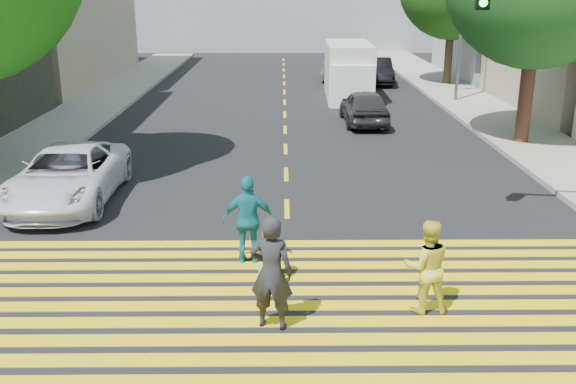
{
  "coord_description": "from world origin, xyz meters",
  "views": [
    {
      "loc": [
        -0.11,
        -8.81,
        5.21
      ],
      "look_at": [
        0.0,
        3.0,
        1.4
      ],
      "focal_mm": 40.0,
      "sensor_mm": 36.0,
      "label": 1
    }
  ],
  "objects_px": {
    "pedestrian_man": "(271,273)",
    "pedestrian_woman": "(427,266)",
    "dark_car_near": "(364,107)",
    "dark_car_parked": "(377,71)",
    "white_van": "(349,73)",
    "pedestrian_extra": "(249,220)",
    "silver_car": "(338,69)",
    "pedestrian_child": "(269,252)",
    "white_sedan": "(68,175)"
  },
  "relations": [
    {
      "from": "pedestrian_woman",
      "to": "pedestrian_child",
      "type": "bearing_deg",
      "value": -25.97
    },
    {
      "from": "pedestrian_man",
      "to": "pedestrian_extra",
      "type": "distance_m",
      "value": 2.57
    },
    {
      "from": "pedestrian_woman",
      "to": "pedestrian_extra",
      "type": "bearing_deg",
      "value": -35.68
    },
    {
      "from": "white_sedan",
      "to": "white_van",
      "type": "relative_size",
      "value": 0.89
    },
    {
      "from": "white_sedan",
      "to": "pedestrian_woman",
      "type": "bearing_deg",
      "value": -37.42
    },
    {
      "from": "pedestrian_man",
      "to": "silver_car",
      "type": "height_order",
      "value": "pedestrian_man"
    },
    {
      "from": "pedestrian_extra",
      "to": "white_sedan",
      "type": "xyz_separation_m",
      "value": [
        -4.72,
        3.76,
        -0.19
      ]
    },
    {
      "from": "pedestrian_man",
      "to": "white_van",
      "type": "bearing_deg",
      "value": -86.3
    },
    {
      "from": "pedestrian_woman",
      "to": "silver_car",
      "type": "bearing_deg",
      "value": -93.67
    },
    {
      "from": "dark_car_near",
      "to": "dark_car_parked",
      "type": "xyz_separation_m",
      "value": [
        2.06,
        10.9,
        0.01
      ]
    },
    {
      "from": "white_sedan",
      "to": "white_van",
      "type": "height_order",
      "value": "white_van"
    },
    {
      "from": "pedestrian_man",
      "to": "pedestrian_woman",
      "type": "xyz_separation_m",
      "value": [
        2.55,
        0.5,
        -0.13
      ]
    },
    {
      "from": "pedestrian_child",
      "to": "silver_car",
      "type": "height_order",
      "value": "silver_car"
    },
    {
      "from": "pedestrian_man",
      "to": "dark_car_near",
      "type": "relative_size",
      "value": 0.47
    },
    {
      "from": "pedestrian_child",
      "to": "dark_car_parked",
      "type": "relative_size",
      "value": 0.27
    },
    {
      "from": "pedestrian_man",
      "to": "pedestrian_extra",
      "type": "bearing_deg",
      "value": -66.77
    },
    {
      "from": "dark_car_near",
      "to": "pedestrian_child",
      "type": "bearing_deg",
      "value": 75.01
    },
    {
      "from": "dark_car_parked",
      "to": "white_sedan",
      "type": "bearing_deg",
      "value": -115.63
    },
    {
      "from": "white_sedan",
      "to": "silver_car",
      "type": "distance_m",
      "value": 23.39
    },
    {
      "from": "pedestrian_woman",
      "to": "dark_car_near",
      "type": "xyz_separation_m",
      "value": [
        0.84,
        15.23,
        -0.12
      ]
    },
    {
      "from": "silver_car",
      "to": "pedestrian_extra",
      "type": "bearing_deg",
      "value": 89.21
    },
    {
      "from": "pedestrian_woman",
      "to": "white_sedan",
      "type": "distance_m",
      "value": 9.67
    },
    {
      "from": "dark_car_parked",
      "to": "pedestrian_child",
      "type": "bearing_deg",
      "value": -100.46
    },
    {
      "from": "white_sedan",
      "to": "white_van",
      "type": "distance_m",
      "value": 17.61
    },
    {
      "from": "white_van",
      "to": "pedestrian_extra",
      "type": "bearing_deg",
      "value": -99.8
    },
    {
      "from": "pedestrian_extra",
      "to": "pedestrian_man",
      "type": "bearing_deg",
      "value": 99.53
    },
    {
      "from": "pedestrian_child",
      "to": "pedestrian_extra",
      "type": "xyz_separation_m",
      "value": [
        -0.41,
        0.86,
        0.31
      ]
    },
    {
      "from": "pedestrian_child",
      "to": "dark_car_near",
      "type": "distance_m",
      "value": 14.48
    },
    {
      "from": "dark_car_parked",
      "to": "white_van",
      "type": "relative_size",
      "value": 0.76
    },
    {
      "from": "silver_car",
      "to": "white_van",
      "type": "xyz_separation_m",
      "value": [
        -0.06,
        -6.36,
        0.59
      ]
    },
    {
      "from": "pedestrian_extra",
      "to": "pedestrian_woman",
      "type": "bearing_deg",
      "value": 144.97
    },
    {
      "from": "dark_car_near",
      "to": "dark_car_parked",
      "type": "bearing_deg",
      "value": -101.91
    },
    {
      "from": "pedestrian_man",
      "to": "white_van",
      "type": "relative_size",
      "value": 0.34
    },
    {
      "from": "pedestrian_woman",
      "to": "dark_car_parked",
      "type": "distance_m",
      "value": 26.29
    },
    {
      "from": "pedestrian_woman",
      "to": "white_sedan",
      "type": "height_order",
      "value": "pedestrian_woman"
    },
    {
      "from": "pedestrian_man",
      "to": "dark_car_near",
      "type": "distance_m",
      "value": 16.09
    },
    {
      "from": "dark_car_near",
      "to": "silver_car",
      "type": "relative_size",
      "value": 0.91
    },
    {
      "from": "silver_car",
      "to": "dark_car_near",
      "type": "bearing_deg",
      "value": 97.75
    },
    {
      "from": "pedestrian_extra",
      "to": "white_sedan",
      "type": "bearing_deg",
      "value": -39.79
    },
    {
      "from": "pedestrian_extra",
      "to": "white_van",
      "type": "relative_size",
      "value": 0.32
    },
    {
      "from": "white_van",
      "to": "pedestrian_child",
      "type": "bearing_deg",
      "value": -98.18
    },
    {
      "from": "pedestrian_child",
      "to": "silver_car",
      "type": "distance_m",
      "value": 26.6
    },
    {
      "from": "silver_car",
      "to": "white_van",
      "type": "bearing_deg",
      "value": 97.36
    },
    {
      "from": "dark_car_parked",
      "to": "white_van",
      "type": "xyz_separation_m",
      "value": [
        -2.09,
        -4.96,
        0.54
      ]
    },
    {
      "from": "pedestrian_child",
      "to": "white_sedan",
      "type": "xyz_separation_m",
      "value": [
        -5.13,
        4.62,
        0.11
      ]
    },
    {
      "from": "pedestrian_extra",
      "to": "dark_car_parked",
      "type": "height_order",
      "value": "pedestrian_extra"
    },
    {
      "from": "pedestrian_woman",
      "to": "white_van",
      "type": "bearing_deg",
      "value": -94.05
    },
    {
      "from": "pedestrian_woman",
      "to": "dark_car_near",
      "type": "height_order",
      "value": "pedestrian_woman"
    },
    {
      "from": "pedestrian_extra",
      "to": "silver_car",
      "type": "bearing_deg",
      "value": -99.88
    },
    {
      "from": "silver_car",
      "to": "white_sedan",
      "type": "bearing_deg",
      "value": 76.29
    }
  ]
}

